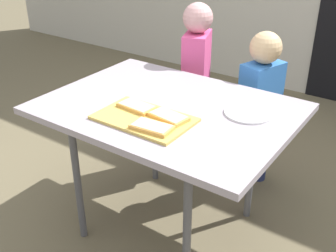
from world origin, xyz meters
TOP-DOWN VIEW (x-y plane):
  - ground_plane at (0.00, 0.00)m, footprint 16.00×16.00m
  - dining_table at (0.00, 0.00)m, footprint 1.18×0.87m
  - cutting_board at (0.00, -0.18)m, footprint 0.43×0.27m
  - pizza_slice_far_right at (0.10, -0.13)m, footprint 0.19×0.12m
  - pizza_slice_near_right at (0.09, -0.25)m, footprint 0.18×0.11m
  - pizza_slice_far_left at (-0.09, -0.13)m, footprint 0.18×0.11m
  - plate_white_right at (0.36, 0.14)m, footprint 0.22×0.22m
  - child_left at (-0.23, 0.64)m, footprint 0.21×0.27m
  - child_right at (0.21, 0.64)m, footprint 0.21×0.27m

SIDE VIEW (x-z plane):
  - ground_plane at x=0.00m, z-range 0.00..0.00m
  - child_right at x=0.21m, z-range 0.08..1.06m
  - child_left at x=-0.23m, z-range 0.09..1.18m
  - dining_table at x=0.00m, z-range 0.31..1.05m
  - plate_white_right at x=0.36m, z-range 0.74..0.75m
  - cutting_board at x=0.00m, z-range 0.74..0.75m
  - pizza_slice_far_right at x=0.10m, z-range 0.75..0.77m
  - pizza_slice_near_right at x=0.09m, z-range 0.75..0.77m
  - pizza_slice_far_left at x=-0.09m, z-range 0.75..0.77m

